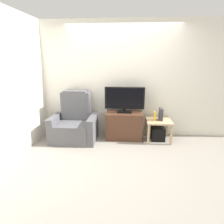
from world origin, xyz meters
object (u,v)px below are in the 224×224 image
television (125,99)px  game_console (161,114)px  recliner_armchair (74,124)px  subwoofer_box (158,134)px  side_table (159,123)px  book_upright (155,116)px  tv_stand (124,125)px

television → game_console: television is taller
game_console → recliner_armchair: bearing=-175.9°
recliner_armchair → subwoofer_box: 1.88m
television → side_table: bearing=-5.6°
side_table → recliner_armchair: bearing=-176.1°
book_upright → game_console: game_console is taller
subwoofer_box → book_upright: bearing=-168.7°
tv_stand → game_console: 0.85m
tv_stand → side_table: 0.77m
recliner_armchair → game_console: bearing=6.8°
television → book_upright: 0.75m
book_upright → tv_stand: bearing=173.5°
recliner_armchair → side_table: size_ratio=2.00×
tv_stand → book_upright: bearing=-6.5°
television → subwoofer_box: (0.76, -0.07, -0.76)m
tv_stand → recliner_armchair: (-1.10, -0.18, 0.07)m
recliner_armchair → book_upright: 1.78m
side_table → subwoofer_box: (0.00, -0.00, -0.25)m
television → game_console: (0.80, -0.06, -0.31)m
side_table → game_console: game_console is taller
side_table → book_upright: 0.20m
recliner_armchair → subwoofer_box: (1.87, 0.13, -0.23)m
television → game_console: size_ratio=3.35×
tv_stand → subwoofer_box: bearing=-4.2°
television → recliner_armchair: (-1.10, -0.20, -0.53)m
subwoofer_box → television: bearing=174.4°
television → game_console: bearing=-4.6°
book_upright → game_console: 0.14m
recliner_armchair → game_console: 1.92m
side_table → book_upright: bearing=-168.7°
television → subwoofer_box: size_ratio=3.04×
television → book_upright: bearing=-8.1°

